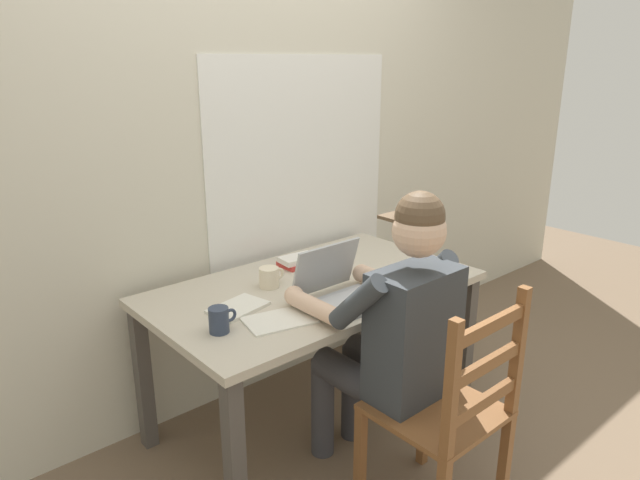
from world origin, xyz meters
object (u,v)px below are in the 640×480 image
wooden_chair (448,413)px  seated_person (392,330)px  laptop (340,289)px  book_stack_main (298,261)px  coffee_mug_dark (220,320)px  computer_mouse (387,283)px  coffee_mug_white (270,277)px  desk (314,302)px  landscape_photo_print (238,307)px

wooden_chair → seated_person: bearing=90.0°
laptop → book_stack_main: (0.14, 0.44, -0.03)m
laptop → book_stack_main: 0.46m
seated_person → coffee_mug_dark: bearing=145.7°
coffee_mug_dark → laptop: bearing=-9.0°
laptop → computer_mouse: bearing=-4.3°
laptop → coffee_mug_white: 0.34m
computer_mouse → coffee_mug_white: 0.51m
laptop → computer_mouse: 0.27m
laptop → coffee_mug_dark: (-0.52, 0.08, -0.01)m
seated_person → book_stack_main: bearing=80.2°
laptop → desk: bearing=79.8°
laptop → coffee_mug_dark: 0.53m
seated_person → landscape_photo_print: (-0.36, 0.50, 0.03)m
desk → seated_person: size_ratio=1.16×
desk → coffee_mug_white: 0.23m
desk → computer_mouse: bearing=-45.1°
seated_person → laptop: size_ratio=3.75×
wooden_chair → laptop: bearing=91.1°
coffee_mug_dark → landscape_photo_print: bearing=38.9°
desk → coffee_mug_white: coffee_mug_white is taller
computer_mouse → coffee_mug_dark: 0.79m
wooden_chair → landscape_photo_print: size_ratio=7.17×
laptop → computer_mouse: laptop is taller
seated_person → coffee_mug_white: (-0.14, 0.59, 0.08)m
landscape_photo_print → book_stack_main: bearing=38.2°
laptop → coffee_mug_dark: laptop is taller
wooden_chair → computer_mouse: bearing=65.0°
coffee_mug_white → coffee_mug_dark: (-0.39, -0.23, 0.00)m
coffee_mug_white → coffee_mug_dark: bearing=-149.6°
laptop → coffee_mug_white: bearing=111.9°
computer_mouse → coffee_mug_white: (-0.39, 0.33, 0.03)m
laptop → seated_person: bearing=-87.8°
seated_person → desk: bearing=86.9°
wooden_chair → computer_mouse: 0.66m
seated_person → book_stack_main: size_ratio=6.59×
desk → coffee_mug_dark: coffee_mug_dark is taller
wooden_chair → laptop: size_ratio=2.82×
desk → seated_person: (-0.03, -0.49, 0.05)m
computer_mouse → coffee_mug_white: size_ratio=0.80×
desk → book_stack_main: book_stack_main is taller
seated_person → laptop: bearing=92.2°
laptop → computer_mouse: size_ratio=3.30×
coffee_mug_dark → landscape_photo_print: (0.17, 0.14, -0.05)m
desk → coffee_mug_white: bearing=146.9°
coffee_mug_dark → landscape_photo_print: coffee_mug_dark is taller
desk → laptop: size_ratio=4.35×
wooden_chair → coffee_mug_dark: bearing=129.6°
landscape_photo_print → coffee_mug_white: bearing=36.4°
coffee_mug_white → book_stack_main: size_ratio=0.67×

